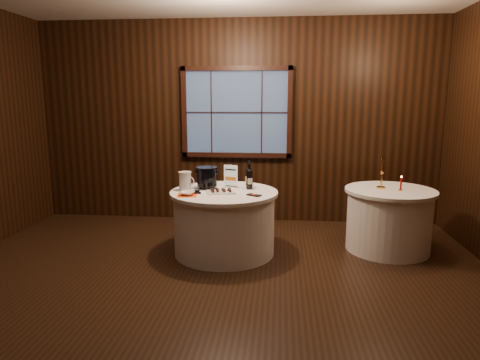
# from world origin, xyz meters

# --- Properties ---
(ground) EXTENTS (6.00, 6.00, 0.00)m
(ground) POSITION_xyz_m (0.00, 0.00, 0.00)
(ground) COLOR black
(ground) RESTS_ON ground
(back_wall) EXTENTS (6.00, 0.10, 3.00)m
(back_wall) POSITION_xyz_m (0.00, 2.48, 1.54)
(back_wall) COLOR black
(back_wall) RESTS_ON ground
(main_table) EXTENTS (1.28, 1.28, 0.77)m
(main_table) POSITION_xyz_m (0.00, 1.00, 0.39)
(main_table) COLOR white
(main_table) RESTS_ON ground
(side_table) EXTENTS (1.08, 1.08, 0.77)m
(side_table) POSITION_xyz_m (2.00, 1.30, 0.39)
(side_table) COLOR white
(side_table) RESTS_ON ground
(sign_stand) EXTENTS (0.17, 0.13, 0.29)m
(sign_stand) POSITION_xyz_m (0.06, 1.23, 0.87)
(sign_stand) COLOR #B2B2B9
(sign_stand) RESTS_ON main_table
(port_bottle_left) EXTENTS (0.08, 0.09, 0.34)m
(port_bottle_left) POSITION_xyz_m (0.28, 1.23, 0.92)
(port_bottle_left) COLOR black
(port_bottle_left) RESTS_ON main_table
(port_bottle_right) EXTENTS (0.08, 0.08, 0.32)m
(port_bottle_right) POSITION_xyz_m (0.29, 1.15, 0.91)
(port_bottle_right) COLOR black
(port_bottle_right) RESTS_ON main_table
(ice_bucket) EXTENTS (0.26, 0.26, 0.26)m
(ice_bucket) POSITION_xyz_m (-0.23, 1.13, 0.91)
(ice_bucket) COLOR black
(ice_bucket) RESTS_ON main_table
(chocolate_plate) EXTENTS (0.37, 0.29, 0.05)m
(chocolate_plate) POSITION_xyz_m (-0.02, 0.90, 0.79)
(chocolate_plate) COLOR white
(chocolate_plate) RESTS_ON main_table
(chocolate_box) EXTENTS (0.18, 0.15, 0.01)m
(chocolate_box) POSITION_xyz_m (0.37, 0.79, 0.78)
(chocolate_box) COLOR black
(chocolate_box) RESTS_ON main_table
(grape_bunch) EXTENTS (0.18, 0.10, 0.04)m
(grape_bunch) POSITION_xyz_m (-0.30, 0.85, 0.79)
(grape_bunch) COLOR black
(grape_bunch) RESTS_ON main_table
(glass_pitcher) EXTENTS (0.21, 0.16, 0.22)m
(glass_pitcher) POSITION_xyz_m (-0.47, 1.01, 0.88)
(glass_pitcher) COLOR white
(glass_pitcher) RESTS_ON main_table
(orange_napkin) EXTENTS (0.25, 0.25, 0.00)m
(orange_napkin) POSITION_xyz_m (-0.39, 0.73, 0.77)
(orange_napkin) COLOR #EC5113
(orange_napkin) RESTS_ON main_table
(cracker_bowl) EXTENTS (0.19, 0.19, 0.04)m
(cracker_bowl) POSITION_xyz_m (-0.39, 0.73, 0.79)
(cracker_bowl) COLOR white
(cracker_bowl) RESTS_ON orange_napkin
(brass_candlestick) EXTENTS (0.11, 0.11, 0.38)m
(brass_candlestick) POSITION_xyz_m (1.90, 1.35, 0.91)
(brass_candlestick) COLOR gold
(brass_candlestick) RESTS_ON side_table
(red_candle) EXTENTS (0.05, 0.05, 0.18)m
(red_candle) POSITION_xyz_m (2.10, 1.22, 0.84)
(red_candle) COLOR gold
(red_candle) RESTS_ON side_table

